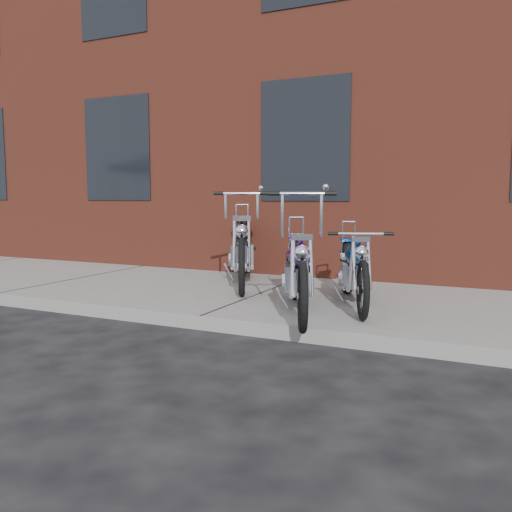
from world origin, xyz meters
The scene contains 6 objects.
ground centered at (0.00, 0.00, 0.00)m, with size 120.00×120.00×0.00m, color black.
sidewalk centered at (0.00, 1.50, 0.07)m, with size 22.00×3.00×0.15m, color slate.
building_brick centered at (0.00, 8.00, 4.00)m, with size 22.00×10.00×8.00m, color brown.
chopper_purple centered at (0.85, 0.57, 0.56)m, with size 1.00×2.11×1.26m.
chopper_blue centered at (1.26, 1.25, 0.53)m, with size 0.89×1.98×0.91m.
chopper_third centered at (-0.54, 2.01, 0.60)m, with size 1.24×2.30×1.28m.
Camera 1 is at (2.86, -4.67, 1.37)m, focal length 38.00 mm.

